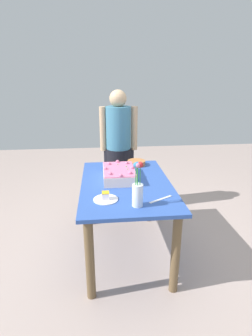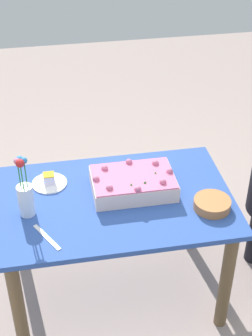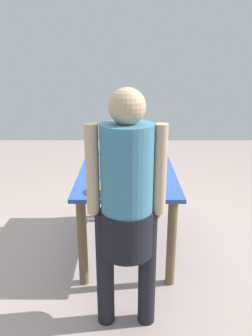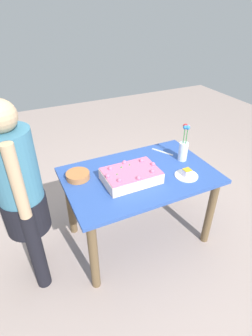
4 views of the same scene
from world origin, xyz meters
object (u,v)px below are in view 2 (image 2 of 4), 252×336
object	(u,v)px
serving_plate_with_slice	(49,181)
sheet_cake	(133,183)
flower_vase	(25,194)
fruit_bowl	(212,204)
cake_knife	(47,237)

from	to	relation	value
serving_plate_with_slice	sheet_cake	bearing A→B (deg)	162.59
serving_plate_with_slice	flower_vase	xyz separation A→B (m)	(0.12, 0.23, 0.11)
sheet_cake	fruit_bowl	size ratio (longest dim) A/B	2.29
flower_vase	fruit_bowl	size ratio (longest dim) A/B	1.79
sheet_cake	flower_vase	world-z (taller)	flower_vase
serving_plate_with_slice	flower_vase	bearing A→B (deg)	62.09
cake_knife	flower_vase	xyz separation A→B (m)	(0.09, -0.20, 0.12)
flower_vase	fruit_bowl	world-z (taller)	flower_vase
serving_plate_with_slice	cake_knife	distance (m)	0.43
sheet_cake	cake_knife	xyz separation A→B (m)	(0.48, 0.29, -0.05)
sheet_cake	flower_vase	xyz separation A→B (m)	(0.56, 0.09, 0.07)
cake_knife	fruit_bowl	bearing A→B (deg)	-114.49
sheet_cake	fruit_bowl	distance (m)	0.43
serving_plate_with_slice	fruit_bowl	size ratio (longest dim) A/B	1.00
serving_plate_with_slice	fruit_bowl	bearing A→B (deg)	156.48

